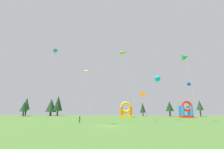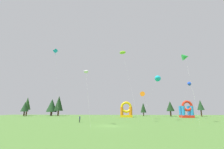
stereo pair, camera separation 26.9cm
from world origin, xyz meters
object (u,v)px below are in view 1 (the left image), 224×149
kite_teal_diamond (55,52)px  kite_white_parafoil (86,72)px  kite_blue_delta (188,84)px  kite_orange_delta (143,94)px  inflatable_blue_arch (186,111)px  person_midfield (80,118)px  kite_green_delta (185,57)px  inflatable_yellow_castle (126,111)px  kite_lime_parafoil (122,53)px  kite_cyan_delta (157,78)px

kite_teal_diamond → kite_white_parafoil: kite_teal_diamond is taller
kite_blue_delta → kite_teal_diamond: (-39.25, -12.76, 7.03)m
kite_orange_delta → inflatable_blue_arch: size_ratio=1.20×
person_midfield → kite_orange_delta: bearing=56.0°
kite_green_delta → inflatable_yellow_castle: kite_green_delta is taller
inflatable_blue_arch → inflatable_yellow_castle: (-21.78, 2.17, -0.13)m
kite_teal_diamond → inflatable_yellow_castle: 34.17m
kite_white_parafoil → kite_lime_parafoil: size_ratio=0.52×
kite_cyan_delta → kite_white_parafoil: size_ratio=1.14×
kite_white_parafoil → inflatable_yellow_castle: (8.93, 31.79, -8.19)m
kite_orange_delta → kite_blue_delta: kite_blue_delta is taller
kite_white_parafoil → inflatable_yellow_castle: kite_white_parafoil is taller
kite_blue_delta → person_midfield: bearing=-154.9°
kite_white_parafoil → inflatable_blue_arch: (30.71, 29.62, -8.05)m
kite_cyan_delta → inflatable_blue_arch: 23.09m
inflatable_blue_arch → kite_cyan_delta: bearing=-129.9°
kite_orange_delta → kite_blue_delta: 20.54m
kite_white_parafoil → kite_lime_parafoil: 19.90m
inflatable_blue_arch → kite_teal_diamond: bearing=-152.8°
kite_cyan_delta → inflatable_yellow_castle: bearing=114.0°
kite_orange_delta → kite_blue_delta: size_ratio=0.62×
kite_blue_delta → person_midfield: 36.11m
kite_blue_delta → kite_green_delta: 16.79m
kite_blue_delta → kite_teal_diamond: bearing=-162.0°
kite_cyan_delta → kite_white_parafoil: kite_cyan_delta is taller
kite_green_delta → inflatable_yellow_castle: 31.74m
kite_blue_delta → kite_white_parafoil: kite_blue_delta is taller
kite_green_delta → person_midfield: 28.93m
inflatable_blue_arch → kite_green_delta: bearing=-109.2°
kite_orange_delta → kite_white_parafoil: bearing=-142.6°
kite_teal_diamond → kite_cyan_delta: bearing=10.0°
kite_teal_diamond → person_midfield: bearing=-14.0°
kite_cyan_delta → kite_white_parafoil: (-17.12, -13.37, -1.13)m
kite_cyan_delta → kite_green_delta: size_ratio=0.77×
kite_blue_delta → inflatable_yellow_castle: 24.17m
kite_cyan_delta → inflatable_yellow_castle: kite_cyan_delta is taller
kite_green_delta → kite_lime_parafoil: 18.26m
kite_orange_delta → kite_lime_parafoil: (-4.87, 6.04, 13.42)m
kite_white_parafoil → kite_lime_parafoil: (7.66, 15.60, 9.69)m
kite_teal_diamond → inflatable_blue_arch: bearing=27.2°
kite_lime_parafoil → inflatable_blue_arch: kite_lime_parafoil is taller
kite_cyan_delta → kite_teal_diamond: size_ratio=0.66×
kite_cyan_delta → kite_orange_delta: kite_cyan_delta is taller
kite_green_delta → kite_orange_delta: bearing=161.8°
kite_white_parafoil → person_midfield: 11.80m
kite_green_delta → person_midfield: (-25.13, 0.28, -14.33)m
kite_cyan_delta → inflatable_blue_arch: bearing=50.1°
kite_green_delta → inflatable_blue_arch: bearing=70.8°
kite_orange_delta → kite_cyan_delta: bearing=39.7°
kite_orange_delta → kite_white_parafoil: 16.20m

